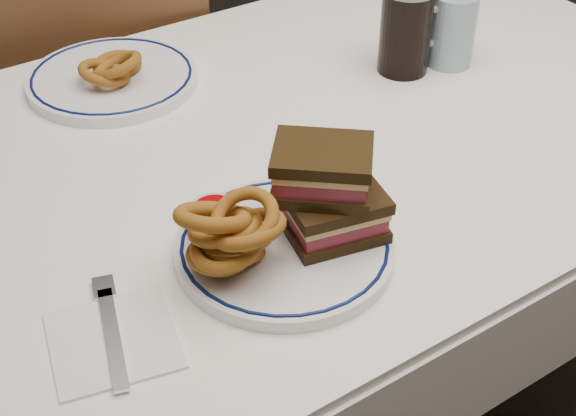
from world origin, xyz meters
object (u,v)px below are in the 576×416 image
reuben_sandwich (328,192)px  beer_mug (408,29)px  far_plate (112,78)px  chair_far (98,113)px  main_plate (285,247)px

reuben_sandwich → beer_mug: (0.37, 0.29, -0.00)m
reuben_sandwich → far_plate: size_ratio=0.54×
chair_far → beer_mug: 0.72m
main_plate → beer_mug: beer_mug is taller
main_plate → reuben_sandwich: reuben_sandwich is taller
main_plate → far_plate: same height
main_plate → beer_mug: bearing=33.5°
beer_mug → main_plate: bearing=-146.5°
chair_far → beer_mug: chair_far is taller
beer_mug → far_plate: beer_mug is taller
reuben_sandwich → beer_mug: bearing=38.2°
chair_far → main_plate: 0.87m
main_plate → chair_far: bearing=84.8°
main_plate → beer_mug: size_ratio=1.86×
chair_far → far_plate: 0.42m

